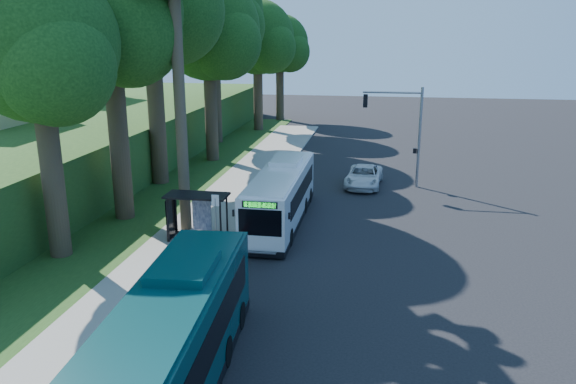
% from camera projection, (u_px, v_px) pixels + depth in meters
% --- Properties ---
extents(ground, '(140.00, 140.00, 0.00)m').
position_uv_depth(ground, '(337.00, 230.00, 31.09)').
color(ground, black).
rests_on(ground, ground).
extents(sidewalk, '(4.50, 70.00, 0.12)m').
position_uv_depth(sidewalk, '(210.00, 222.00, 32.24)').
color(sidewalk, gray).
rests_on(sidewalk, ground).
extents(red_curb, '(0.25, 30.00, 0.13)m').
position_uv_depth(red_curb, '(231.00, 249.00, 28.07)').
color(red_curb, maroon).
rests_on(red_curb, ground).
extents(grass_verge, '(8.00, 70.00, 0.06)m').
position_uv_depth(grass_verge, '(151.00, 194.00, 37.90)').
color(grass_verge, '#234719').
rests_on(grass_verge, ground).
extents(bus_shelter, '(3.20, 1.51, 2.55)m').
position_uv_depth(bus_shelter, '(193.00, 207.00, 29.04)').
color(bus_shelter, black).
rests_on(bus_shelter, ground).
extents(stop_sign_pole, '(0.35, 0.06, 3.17)m').
position_uv_depth(stop_sign_pole, '(216.00, 217.00, 26.64)').
color(stop_sign_pole, gray).
rests_on(stop_sign_pole, ground).
extents(traffic_signal_pole, '(4.10, 0.30, 7.00)m').
position_uv_depth(traffic_signal_pole, '(405.00, 124.00, 38.77)').
color(traffic_signal_pole, gray).
rests_on(traffic_signal_pole, ground).
extents(hillside_backdrop, '(24.00, 60.00, 8.80)m').
position_uv_depth(hillside_backdrop, '(51.00, 129.00, 48.94)').
color(hillside_backdrop, '#234719').
rests_on(hillside_backdrop, ground).
extents(tree_0, '(8.40, 8.00, 15.70)m').
position_uv_depth(tree_0, '(111.00, 20.00, 30.00)').
color(tree_0, '#382B1E').
rests_on(tree_0, ground).
extents(tree_2, '(8.82, 8.40, 15.12)m').
position_uv_depth(tree_2, '(209.00, 34.00, 45.30)').
color(tree_2, '#382B1E').
rests_on(tree_2, ground).
extents(tree_3, '(10.08, 9.60, 17.28)m').
position_uv_depth(tree_3, '(214.00, 17.00, 52.80)').
color(tree_3, '#382B1E').
rests_on(tree_3, ground).
extents(tree_4, '(8.40, 8.00, 14.14)m').
position_uv_depth(tree_4, '(258.00, 41.00, 60.61)').
color(tree_4, '#382B1E').
rests_on(tree_4, ground).
extents(tree_5, '(7.35, 7.00, 12.86)m').
position_uv_depth(tree_5, '(280.00, 47.00, 68.26)').
color(tree_5, '#382B1E').
rests_on(tree_5, ground).
extents(tree_6, '(7.56, 7.20, 13.74)m').
position_uv_depth(tree_6, '(39.00, 52.00, 24.80)').
color(tree_6, '#382B1E').
rests_on(tree_6, ground).
extents(white_bus, '(2.45, 11.25, 3.35)m').
position_uv_depth(white_bus, '(281.00, 195.00, 31.96)').
color(white_bus, white).
rests_on(white_bus, ground).
extents(teal_bus, '(3.37, 12.37, 3.65)m').
position_uv_depth(teal_bus, '(168.00, 349.00, 16.04)').
color(teal_bus, '#0A3639').
rests_on(teal_bus, ground).
extents(pickup, '(2.72, 5.29, 1.43)m').
position_uv_depth(pickup, '(364.00, 176.00, 39.84)').
color(pickup, silver).
rests_on(pickup, ground).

